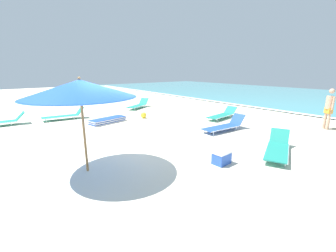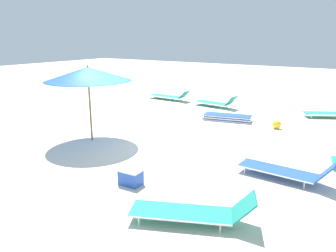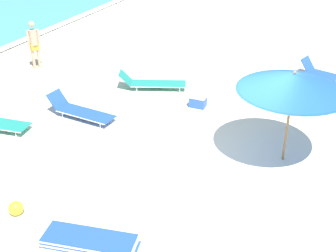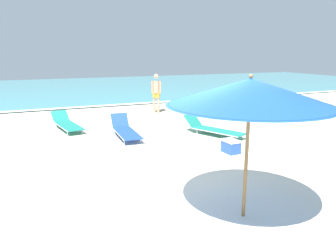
{
  "view_description": "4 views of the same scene",
  "coord_description": "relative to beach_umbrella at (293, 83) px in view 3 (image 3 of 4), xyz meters",
  "views": [
    {
      "loc": [
        6.0,
        -2.81,
        2.56
      ],
      "look_at": [
        0.47,
        1.46,
        0.79
      ],
      "focal_mm": 24.0,
      "sensor_mm": 36.0,
      "label": 1
    },
    {
      "loc": [
        7.5,
        6.31,
        3.21
      ],
      "look_at": [
        0.46,
        1.71,
        0.9
      ],
      "focal_mm": 35.0,
      "sensor_mm": 36.0,
      "label": 2
    },
    {
      "loc": [
        -9.75,
        -2.95,
        6.41
      ],
      "look_at": [
        -0.31,
        1.67,
        0.66
      ],
      "focal_mm": 50.0,
      "sensor_mm": 36.0,
      "label": 3
    },
    {
      "loc": [
        -2.72,
        -5.35,
        2.72
      ],
      "look_at": [
        0.42,
        1.91,
        0.93
      ],
      "focal_mm": 35.0,
      "sensor_mm": 36.0,
      "label": 4
    }
  ],
  "objects": [
    {
      "name": "lounger_stack",
      "position": [
        -4.75,
        2.58,
        -1.99
      ],
      "size": [
        1.01,
        1.98,
        0.24
      ],
      "rotation": [
        0.0,
        0.0,
        0.22
      ],
      "color": "blue",
      "rests_on": "ground_plane"
    },
    {
      "name": "beach_umbrella",
      "position": [
        0.0,
        0.0,
        0.0
      ],
      "size": [
        2.65,
        2.65,
        2.39
      ],
      "color": "olive",
      "rests_on": "ground_plane"
    },
    {
      "name": "cooler_box",
      "position": [
        1.83,
        3.1,
        -1.92
      ],
      "size": [
        0.38,
        0.52,
        0.37
      ],
      "rotation": [
        0.0,
        0.0,
        1.63
      ],
      "color": "blue",
      "rests_on": "ground_plane"
    },
    {
      "name": "beach_ball",
      "position": [
        -4.62,
        4.55,
        -1.95
      ],
      "size": [
        0.32,
        0.32,
        0.32
      ],
      "color": "yellow",
      "rests_on": "ground_plane"
    },
    {
      "name": "ground_plane",
      "position": [
        -0.48,
        1.19,
        -2.19
      ],
      "size": [
        60.0,
        60.0,
        0.16
      ],
      "color": "beige"
    },
    {
      "name": "sun_lounger_mid_beach_solo",
      "position": [
        -0.35,
        5.95,
        -1.89
      ],
      "size": [
        0.71,
        2.14,
        0.62
      ],
      "rotation": [
        0.0,
        0.0,
        -0.05
      ],
      "color": "blue",
      "rests_on": "ground_plane"
    },
    {
      "name": "sun_lounger_under_umbrella",
      "position": [
        5.72,
        -0.15,
        -1.88
      ],
      "size": [
        1.08,
        2.13,
        0.63
      ],
      "rotation": [
        0.0,
        0.0,
        -0.25
      ],
      "color": "blue",
      "rests_on": "ground_plane"
    },
    {
      "name": "sun_lounger_beside_umbrella",
      "position": [
        2.42,
        5.02,
        -1.89
      ],
      "size": [
        1.44,
        2.26,
        0.58
      ],
      "rotation": [
        0.0,
        0.0,
        0.42
      ],
      "color": "#1E8475",
      "rests_on": "ground_plane"
    },
    {
      "name": "beachgoer_wading_adult",
      "position": [
        2.21,
        9.69,
        -1.11
      ],
      "size": [
        0.39,
        0.32,
        1.76
      ],
      "rotation": [
        0.0,
        0.0,
        5.68
      ],
      "color": "tan",
      "rests_on": "ground_plane"
    }
  ]
}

